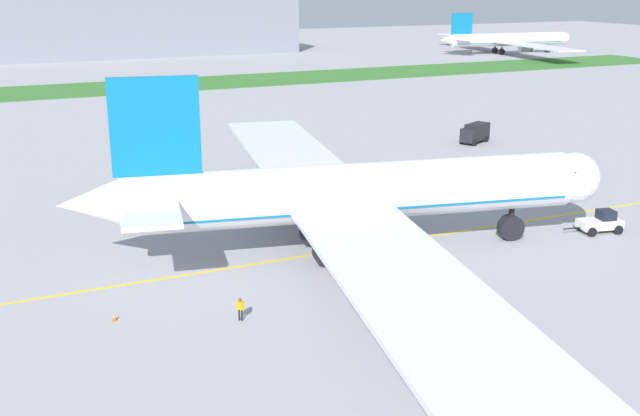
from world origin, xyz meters
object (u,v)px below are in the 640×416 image
traffic_cone_near_nose (114,317)px  parked_airliner_far_centre (505,40)px  airliner_foreground (347,194)px  pushback_tug (601,222)px  service_truck_baggage_loader (475,133)px  ground_crew_wingwalker_port (240,307)px

traffic_cone_near_nose → parked_airliner_far_centre: bearing=45.0°
airliner_foreground → pushback_tug: size_ratio=12.98×
pushback_tug → traffic_cone_near_nose: 46.41m
traffic_cone_near_nose → service_truck_baggage_loader: service_truck_baggage_loader is taller
pushback_tug → parked_airliner_far_centre: parked_airliner_far_centre is taller
airliner_foreground → parked_airliner_far_centre: bearing=48.2°
service_truck_baggage_loader → airliner_foreground: bearing=-138.2°
service_truck_baggage_loader → ground_crew_wingwalker_port: bearing=-139.7°
pushback_tug → parked_airliner_far_centre: size_ratio=0.08×
airliner_foreground → pushback_tug: (24.84, -5.10, -4.48)m
traffic_cone_near_nose → parked_airliner_far_centre: 218.55m
airliner_foreground → parked_airliner_far_centre: 199.49m
service_truck_baggage_loader → traffic_cone_near_nose: bearing=-146.1°
traffic_cone_near_nose → pushback_tug: bearing=0.8°
pushback_tug → service_truck_baggage_loader: 42.60m
pushback_tug → traffic_cone_near_nose: (-46.40, -0.68, -0.71)m
pushback_tug → traffic_cone_near_nose: size_ratio=10.24×
airliner_foreground → ground_crew_wingwalker_port: (-13.36, -9.55, -4.42)m
traffic_cone_near_nose → parked_airliner_far_centre: parked_airliner_far_centre is taller
service_truck_baggage_loader → parked_airliner_far_centre: bearing=50.4°
traffic_cone_near_nose → airliner_foreground: bearing=15.0°
traffic_cone_near_nose → service_truck_baggage_loader: 73.15m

